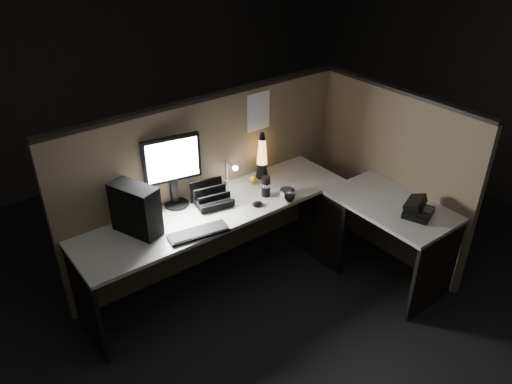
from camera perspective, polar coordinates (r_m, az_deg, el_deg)
floor at (r=4.09m, az=2.52°, el=-13.47°), size 6.00×6.00×0.00m
room_shell at (r=3.19m, az=3.18°, el=8.01°), size 6.00×6.00×6.00m
partition_back at (r=4.25m, az=-5.25°, el=0.93°), size 2.66×0.06×1.50m
partition_right at (r=4.51m, az=15.06°, el=1.82°), size 0.06×1.66×1.50m
desk at (r=3.96m, az=2.39°, el=-4.27°), size 2.60×1.60×0.73m
pc_tower at (r=3.67m, az=-13.60°, el=-1.93°), size 0.28×0.40×0.38m
monitor at (r=3.87m, az=-9.56°, el=3.06°), size 0.45×0.19×0.58m
keyboard at (r=3.66m, az=-6.60°, el=-4.65°), size 0.46×0.22×0.02m
mouse at (r=3.96m, az=0.11°, el=-1.36°), size 0.10×0.07×0.03m
clip_lamp at (r=4.18m, az=-2.87°, el=2.22°), size 0.04×0.17×0.22m
organizer at (r=4.00m, az=-5.16°, el=-0.67°), size 0.31×0.28×0.21m
lava_lamp at (r=4.30m, az=0.69°, el=3.80°), size 0.11×0.11×0.42m
travel_mug at (r=4.06m, az=1.14°, el=0.63°), size 0.08×0.08×0.17m
steel_mug at (r=4.01m, az=3.59°, el=-0.37°), size 0.16×0.16×0.11m
figurine at (r=4.25m, az=-0.33°, el=1.52°), size 0.06×0.06×0.06m
pinned_paper at (r=4.24m, az=0.31°, el=9.17°), size 0.23×0.00×0.33m
desk_phone at (r=4.03m, az=17.93°, el=-1.85°), size 0.28×0.28×0.14m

